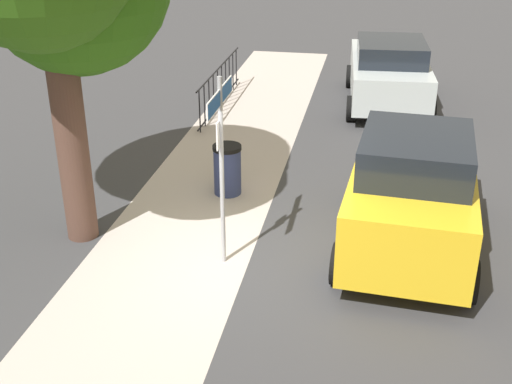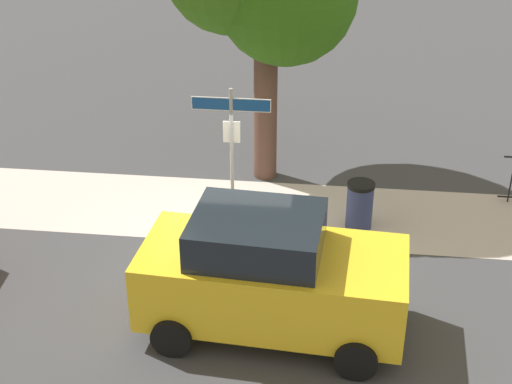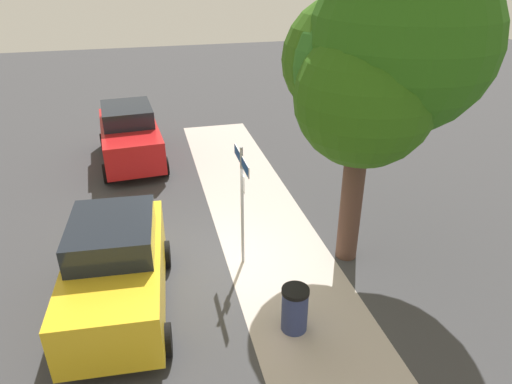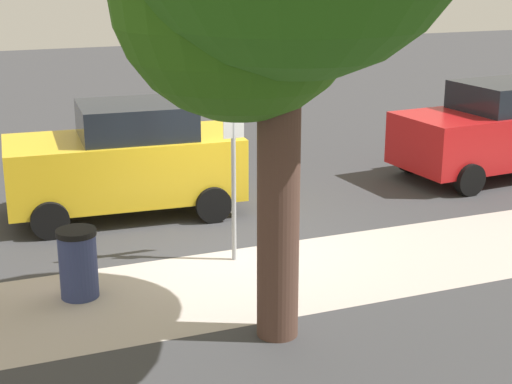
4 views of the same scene
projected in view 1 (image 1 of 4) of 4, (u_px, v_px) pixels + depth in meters
ground_plane at (248, 264)px, 10.34m from camera, size 60.00×60.00×0.00m
sidewalk_strip at (201, 202)px, 12.33m from camera, size 24.00×2.60×0.00m
street_sign at (221, 137)px, 9.52m from camera, size 1.45×0.07×3.00m
car_yellow at (412, 191)px, 10.41m from camera, size 4.23×2.30×2.03m
car_silver at (389, 72)px, 17.29m from camera, size 4.53×2.38×1.76m
iron_fence at (220, 86)px, 17.29m from camera, size 4.52×0.04×1.07m
trash_bin at (227, 169)px, 12.48m from camera, size 0.55×0.55×0.98m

